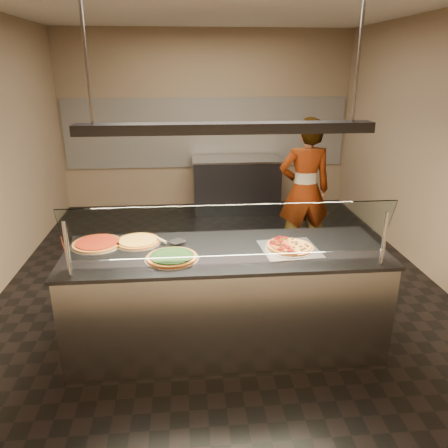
{
  "coord_description": "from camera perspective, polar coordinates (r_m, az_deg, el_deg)",
  "views": [
    {
      "loc": [
        -0.39,
        -4.74,
        2.4
      ],
      "look_at": [
        -0.05,
        -0.95,
        1.02
      ],
      "focal_mm": 35.0,
      "sensor_mm": 36.0,
      "label": 1
    }
  ],
  "objects": [
    {
      "name": "ground",
      "position": [
        5.33,
        -0.4,
        -6.94
      ],
      "size": [
        5.0,
        6.0,
        0.02
      ],
      "primitive_type": "cube",
      "color": "black",
      "rests_on": "ground"
    },
    {
      "name": "ceiling",
      "position": [
        4.79,
        -0.5,
        27.25
      ],
      "size": [
        5.0,
        6.0,
        0.02
      ],
      "primitive_type": "cube",
      "color": "silver",
      "rests_on": "wall_back"
    },
    {
      "name": "wall_back",
      "position": [
        7.81,
        -2.31,
        13.3
      ],
      "size": [
        5.0,
        0.02,
        3.0
      ],
      "primitive_type": "cube",
      "color": "#937C5E",
      "rests_on": "ground"
    },
    {
      "name": "wall_front",
      "position": [
        1.99,
        6.78,
        -7.1
      ],
      "size": [
        5.0,
        0.02,
        3.0
      ],
      "primitive_type": "cube",
      "color": "#937C5E",
      "rests_on": "ground"
    },
    {
      "name": "wall_right",
      "position": [
        5.63,
        26.28,
        8.71
      ],
      "size": [
        0.02,
        6.0,
        3.0
      ],
      "primitive_type": "cube",
      "color": "#937C5E",
      "rests_on": "ground"
    },
    {
      "name": "tile_band",
      "position": [
        7.81,
        -2.28,
        11.82
      ],
      "size": [
        4.9,
        0.02,
        1.2
      ],
      "primitive_type": "cube",
      "color": "silver",
      "rests_on": "wall_back"
    },
    {
      "name": "serving_counter",
      "position": [
        3.91,
        0.21,
        -9.67
      ],
      "size": [
        2.71,
        0.94,
        0.93
      ],
      "color": "#B7B7BC",
      "rests_on": "ground"
    },
    {
      "name": "sneeze_guard",
      "position": [
        3.28,
        0.78,
        -1.04
      ],
      "size": [
        2.47,
        0.18,
        0.54
      ],
      "color": "#B7B7BC",
      "rests_on": "serving_counter"
    },
    {
      "name": "perforated_tray",
      "position": [
        3.76,
        8.56,
        -3.17
      ],
      "size": [
        0.51,
        0.51,
        0.01
      ],
      "color": "silver",
      "rests_on": "serving_counter"
    },
    {
      "name": "half_pizza_pepperoni",
      "position": [
        3.73,
        7.18,
        -2.83
      ],
      "size": [
        0.23,
        0.4,
        0.05
      ],
      "color": "brown",
      "rests_on": "perforated_tray"
    },
    {
      "name": "half_pizza_sausage",
      "position": [
        3.78,
        9.98,
        -2.82
      ],
      "size": [
        0.23,
        0.4,
        0.04
      ],
      "color": "brown",
      "rests_on": "perforated_tray"
    },
    {
      "name": "pizza_spinach",
      "position": [
        3.56,
        -6.82,
        -4.32
      ],
      "size": [
        0.44,
        0.44,
        0.03
      ],
      "color": "silver",
      "rests_on": "serving_counter"
    },
    {
      "name": "pizza_cheese",
      "position": [
        3.93,
        -11.18,
        -2.18
      ],
      "size": [
        0.41,
        0.41,
        0.03
      ],
      "color": "silver",
      "rests_on": "serving_counter"
    },
    {
      "name": "pizza_tomato",
      "position": [
        3.97,
        -16.24,
        -2.41
      ],
      "size": [
        0.45,
        0.45,
        0.03
      ],
      "color": "silver",
      "rests_on": "serving_counter"
    },
    {
      "name": "pizza_spatula",
      "position": [
        3.87,
        -7.35,
        -2.1
      ],
      "size": [
        0.28,
        0.18,
        0.02
      ],
      "color": "#B7B7BC",
      "rests_on": "pizza_spinach"
    },
    {
      "name": "prep_table",
      "position": [
        7.59,
        1.57,
        5.17
      ],
      "size": [
        1.5,
        0.74,
        0.93
      ],
      "color": "#2C2C31",
      "rests_on": "ground"
    },
    {
      "name": "worker",
      "position": [
        5.64,
        10.47,
        4.34
      ],
      "size": [
        0.68,
        0.46,
        1.83
      ],
      "primitive_type": "imported",
      "rotation": [
        0.0,
        0.0,
        3.17
      ],
      "color": "#413947",
      "rests_on": "ground"
    },
    {
      "name": "heat_lamp_housing",
      "position": [
        3.43,
        0.24,
        12.42
      ],
      "size": [
        2.3,
        0.18,
        0.08
      ],
      "primitive_type": "cube",
      "color": "#2C2C31",
      "rests_on": "ceiling"
    },
    {
      "name": "lamp_rod_left",
      "position": [
        3.46,
        -17.68,
        20.67
      ],
      "size": [
        0.02,
        0.02,
        1.01
      ],
      "primitive_type": "cylinder",
      "color": "#B7B7BC",
      "rests_on": "ceiling"
    },
    {
      "name": "lamp_rod_right",
      "position": [
        3.64,
        17.26,
        20.63
      ],
      "size": [
        0.02,
        0.02,
        1.01
      ],
      "primitive_type": "cylinder",
      "color": "#B7B7BC",
      "rests_on": "ceiling"
    }
  ]
}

